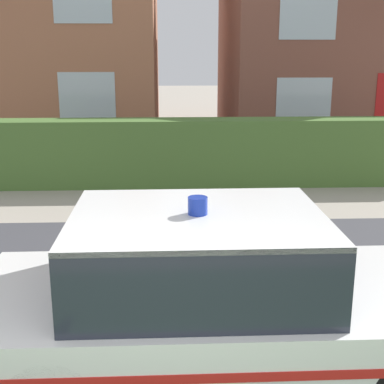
{
  "coord_description": "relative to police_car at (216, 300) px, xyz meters",
  "views": [
    {
      "loc": [
        0.16,
        -1.29,
        2.68
      ],
      "look_at": [
        0.42,
        4.79,
        1.05
      ],
      "focal_mm": 50.0,
      "sensor_mm": 36.0,
      "label": 1
    }
  ],
  "objects": [
    {
      "name": "house_left",
      "position": [
        -4.46,
        12.24,
        2.89
      ],
      "size": [
        7.81,
        5.61,
        7.02
      ],
      "color": "#A86B4C",
      "rests_on": "ground"
    },
    {
      "name": "garden_hedge",
      "position": [
        0.07,
        6.58,
        -0.02
      ],
      "size": [
        9.81,
        0.71,
        1.34
      ],
      "primitive_type": "cube",
      "color": "#4C7233",
      "rests_on": "ground"
    },
    {
      "name": "house_right",
      "position": [
        5.03,
        12.55,
        3.08
      ],
      "size": [
        7.67,
        6.4,
        7.36
      ],
      "color": "brown",
      "rests_on": "ground"
    },
    {
      "name": "police_car",
      "position": [
        0.0,
        0.0,
        0.0
      ],
      "size": [
        4.1,
        1.77,
        1.56
      ],
      "rotation": [
        0.0,
        0.0,
        0.01
      ],
      "color": "black",
      "rests_on": "road_strip"
    },
    {
      "name": "road_strip",
      "position": [
        -0.53,
        1.27,
        -0.68
      ],
      "size": [
        28.0,
        5.83,
        0.01
      ],
      "primitive_type": "cube",
      "color": "#424247",
      "rests_on": "ground"
    }
  ]
}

